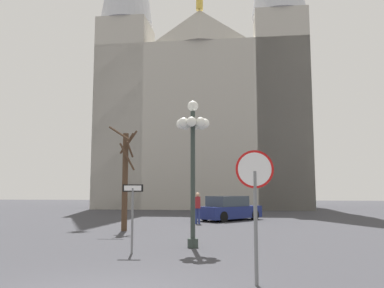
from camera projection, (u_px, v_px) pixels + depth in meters
The scene contains 7 objects.
cathedral at pixel (203, 93), 42.15m from camera, with size 21.47×13.35×39.81m.
stop_sign at pixel (255, 189), 8.13m from camera, with size 0.80×0.13×2.77m.
one_way_arrow_sign at pixel (132, 209), 11.98m from camera, with size 0.64×0.08×2.09m.
street_lamp at pixel (193, 142), 13.40m from camera, with size 1.15×1.15×5.01m.
bare_tree at pixel (125, 176), 18.41m from camera, with size 1.25×1.25×4.90m.
parked_car_near_navy at pixel (229, 209), 24.29m from camera, with size 4.12×4.27×1.51m.
pedestrian_walking at pixel (198, 205), 21.88m from camera, with size 0.32×0.32×1.75m.
Camera 1 is at (2.43, -6.99, 1.96)m, focal length 36.40 mm.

